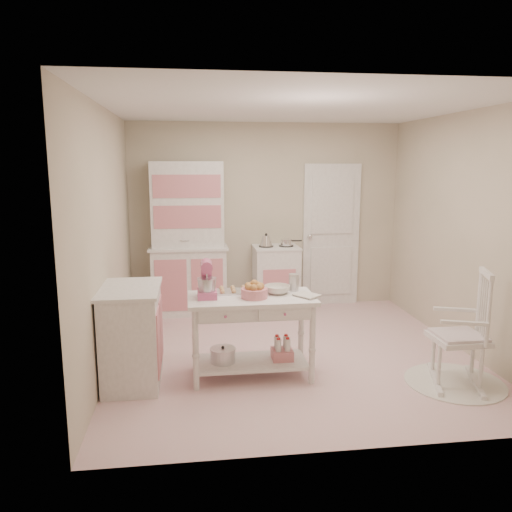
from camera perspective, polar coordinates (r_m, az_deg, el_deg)
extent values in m
plane|color=#CF8188|center=(5.57, 4.07, -11.00)|extent=(3.80, 3.80, 0.00)
cube|color=white|center=(5.21, 4.46, 16.64)|extent=(3.80, 3.80, 0.04)
cube|color=beige|center=(7.09, 1.15, 4.53)|extent=(3.80, 0.04, 2.60)
cube|color=beige|center=(3.43, 10.68, -2.17)|extent=(3.80, 0.04, 2.60)
cube|color=beige|center=(5.20, -16.73, 1.87)|extent=(0.04, 3.80, 2.60)
cube|color=beige|center=(5.92, 22.60, 2.52)|extent=(0.04, 3.80, 2.60)
cube|color=white|center=(7.30, 8.58, 2.37)|extent=(0.82, 0.05, 2.04)
cube|color=white|center=(6.81, -7.75, 1.98)|extent=(1.06, 0.50, 2.08)
cube|color=white|center=(6.97, 2.29, -2.60)|extent=(0.62, 0.57, 0.92)
cube|color=white|center=(4.87, -13.98, -8.77)|extent=(0.54, 0.84, 0.92)
cylinder|color=white|center=(5.21, 21.74, -13.27)|extent=(0.92, 0.92, 0.01)
cube|color=white|center=(5.02, 22.17, -7.57)|extent=(0.69, 0.84, 1.10)
cube|color=white|center=(4.87, -0.50, -9.19)|extent=(1.20, 0.60, 0.80)
cube|color=#CB5589|center=(4.69, -5.64, -2.73)|extent=(0.20, 0.28, 0.34)
cube|color=silver|center=(4.90, -2.51, -4.06)|extent=(0.34, 0.24, 0.02)
cylinder|color=#D47A84|center=(4.69, -0.19, -4.26)|extent=(0.25, 0.25, 0.09)
imported|color=silver|center=(4.85, 2.43, -3.84)|extent=(0.25, 0.25, 0.08)
cylinder|color=silver|center=(4.95, 4.34, -3.03)|extent=(0.10, 0.10, 0.17)
imported|color=silver|center=(4.70, 5.14, -4.69)|extent=(0.28, 0.29, 0.02)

